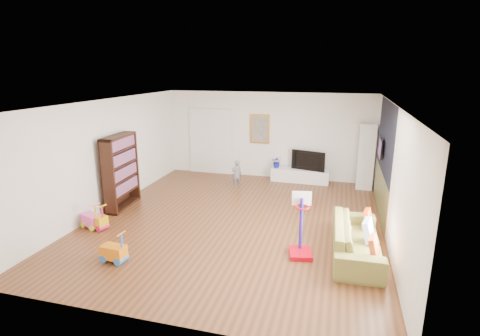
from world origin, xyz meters
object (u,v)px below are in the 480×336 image
(bookshelf, at_px, (121,172))
(sofa, at_px, (357,239))
(basketball_hoop, at_px, (302,226))
(media_console, at_px, (300,175))

(bookshelf, bearing_deg, sofa, -14.93)
(sofa, relative_size, basketball_hoop, 1.79)
(bookshelf, xyz_separation_m, sofa, (5.64, -1.10, -0.60))
(bookshelf, bearing_deg, media_console, 35.24)
(bookshelf, distance_m, sofa, 5.77)
(sofa, bearing_deg, bookshelf, 77.44)
(media_console, xyz_separation_m, sofa, (1.55, -4.43, 0.11))
(media_console, relative_size, bookshelf, 0.95)
(media_console, bearing_deg, basketball_hoop, -82.02)
(bookshelf, bearing_deg, basketball_hoop, -20.89)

